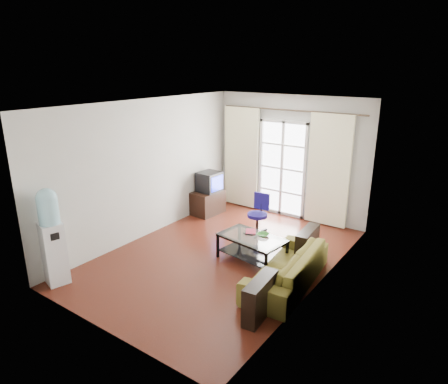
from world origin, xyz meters
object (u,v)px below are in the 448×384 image
Objects in this scene: sofa at (287,267)px; task_chair at (258,222)px; coffee_table at (252,246)px; crt_tv at (209,181)px; water_cooler at (52,235)px; tv_stand at (208,202)px.

sofa is 2.40× the size of task_chair.
coffee_table is at bearing -116.64° from sofa.
crt_tv is at bearing 161.56° from task_chair.
water_cooler is at bearing -87.04° from crt_tv.
tv_stand is at bearing 104.48° from water_cooler.
crt_tv is at bearing 92.11° from tv_stand.
crt_tv is 0.33× the size of water_cooler.
sofa is 0.90m from coffee_table.
coffee_table is 0.78× the size of water_cooler.
sofa reaches higher than coffee_table.
crt_tv reaches higher than sofa.
tv_stand is 0.47× the size of water_cooler.
sofa is 3.82× the size of crt_tv.
coffee_table is 1.46× the size of task_chair.
sofa is 3.66m from water_cooler.
tv_stand is 1.40× the size of crt_tv.
sofa is 1.65× the size of coffee_table.
sofa is at bearing 50.16° from water_cooler.
tv_stand is (-2.91, 1.77, -0.02)m from sofa.
water_cooler reaches higher than crt_tv.
water_cooler is (-0.07, -3.87, 0.06)m from crt_tv.
task_chair is at bearing -141.44° from sofa.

